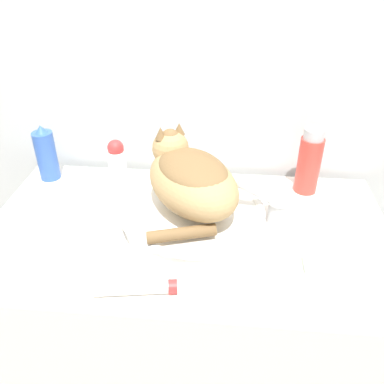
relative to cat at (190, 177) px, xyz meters
The scene contains 10 objects.
wall_back 0.36m from the cat, 91.00° to the left, with size 8.00×0.05×2.40m.
vanity_counter 0.57m from the cat, 101.01° to the right, with size 1.00×0.57×0.87m.
sink_basin 0.10m from the cat, 49.53° to the right, with size 0.36×0.36×0.06m.
cat is the anchor object (origin of this frame).
faucet 0.22m from the cat, ahead, with size 0.13×0.05×0.13m.
shampoo_bottle_tall 0.36m from the cat, 30.47° to the left, with size 0.06×0.06×0.19m.
spray_bottle_trigger 0.48m from the cat, 157.43° to the left, with size 0.06×0.06×0.17m.
deodorant_stick 0.30m from the cat, 141.57° to the left, with size 0.05×0.05×0.13m.
cream_tube 0.29m from the cat, 108.71° to the right, with size 0.17×0.05×0.03m.
soap_bar 0.35m from the cat, 25.28° to the right, with size 0.06×0.05×0.02m.
Camera 1 is at (0.09, -0.51, 1.50)m, focal length 38.00 mm.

